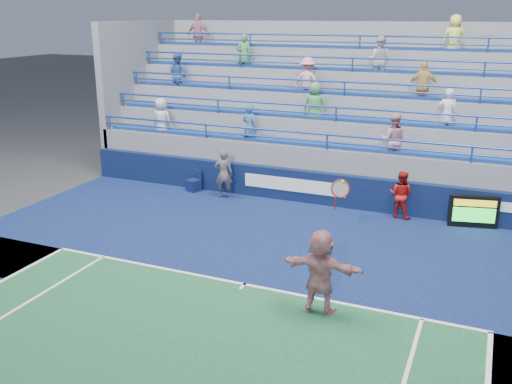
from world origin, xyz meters
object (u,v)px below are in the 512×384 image
at_px(serve_speed_board, 474,212).
at_px(ball_girl, 401,195).
at_px(judge_chair, 194,184).
at_px(line_judge, 224,174).
at_px(tennis_player, 320,271).

height_order(serve_speed_board, ball_girl, ball_girl).
height_order(judge_chair, line_judge, line_judge).
height_order(serve_speed_board, judge_chair, serve_speed_board).
relative_size(serve_speed_board, judge_chair, 1.87).
height_order(judge_chair, ball_girl, ball_girl).
bearing_deg(judge_chair, line_judge, -10.13).
bearing_deg(tennis_player, ball_girl, 84.90).
xyz_separation_m(judge_chair, tennis_player, (6.73, -6.61, 0.70)).
distance_m(judge_chair, ball_girl, 7.35).
relative_size(serve_speed_board, tennis_player, 0.47).
xyz_separation_m(tennis_player, ball_girl, (0.60, 6.67, -0.19)).
relative_size(line_judge, ball_girl, 1.12).
bearing_deg(ball_girl, serve_speed_board, -169.88).
relative_size(tennis_player, line_judge, 1.77).
distance_m(serve_speed_board, judge_chair, 9.50).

